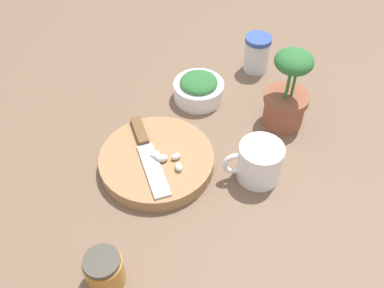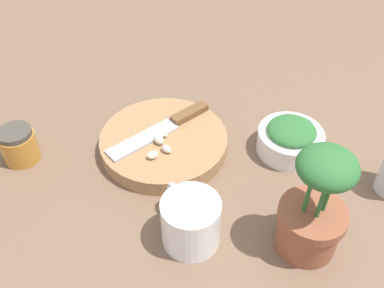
# 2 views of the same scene
# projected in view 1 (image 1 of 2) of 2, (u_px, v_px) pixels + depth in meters

# --- Properties ---
(ground_plane) EXTENTS (5.00, 5.00, 0.00)m
(ground_plane) POSITION_uv_depth(u_px,v_px,m) (204.00, 152.00, 0.93)
(ground_plane) COLOR brown
(cutting_board) EXTENTS (0.24, 0.24, 0.03)m
(cutting_board) POSITION_uv_depth(u_px,v_px,m) (157.00, 161.00, 0.89)
(cutting_board) COLOR #9E754C
(cutting_board) RESTS_ON ground_plane
(chef_knife) EXTENTS (0.21, 0.13, 0.01)m
(chef_knife) POSITION_uv_depth(u_px,v_px,m) (146.00, 150.00, 0.89)
(chef_knife) COLOR brown
(chef_knife) RESTS_ON cutting_board
(garlic_cloves) EXTENTS (0.05, 0.08, 0.02)m
(garlic_cloves) POSITION_uv_depth(u_px,v_px,m) (166.00, 159.00, 0.87)
(garlic_cloves) COLOR silver
(garlic_cloves) RESTS_ON cutting_board
(herb_bowl) EXTENTS (0.12, 0.12, 0.06)m
(herb_bowl) POSITION_uv_depth(u_px,v_px,m) (199.00, 88.00, 1.03)
(herb_bowl) COLOR white
(herb_bowl) RESTS_ON ground_plane
(spice_jar) EXTENTS (0.07, 0.07, 0.10)m
(spice_jar) POSITION_uv_depth(u_px,v_px,m) (257.00, 53.00, 1.10)
(spice_jar) COLOR silver
(spice_jar) RESTS_ON ground_plane
(coffee_mug) EXTENTS (0.09, 0.12, 0.08)m
(coffee_mug) POSITION_uv_depth(u_px,v_px,m) (259.00, 162.00, 0.85)
(coffee_mug) COLOR white
(coffee_mug) RESTS_ON ground_plane
(honey_jar) EXTENTS (0.07, 0.07, 0.07)m
(honey_jar) POSITION_uv_depth(u_px,v_px,m) (104.00, 270.00, 0.71)
(honey_jar) COLOR #BC7A2D
(honey_jar) RESTS_ON ground_plane
(potted_herb) EXTENTS (0.10, 0.10, 0.19)m
(potted_herb) POSITION_uv_depth(u_px,v_px,m) (287.00, 95.00, 0.93)
(potted_herb) COLOR #935138
(potted_herb) RESTS_ON ground_plane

